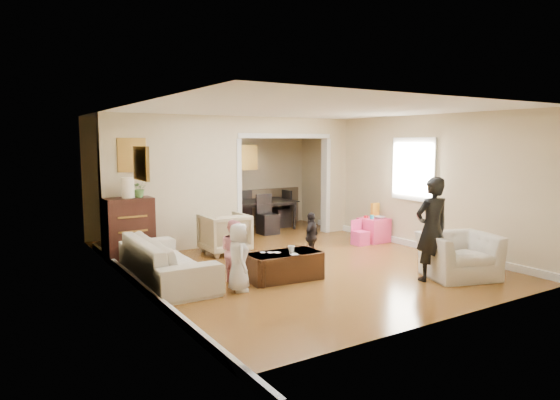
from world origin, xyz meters
TOP-DOWN VIEW (x-y plane):
  - floor at (0.00, 0.00)m, footprint 7.00×7.00m
  - partition_left at (-1.38, 1.80)m, footprint 2.75×0.18m
  - partition_right at (2.48, 1.80)m, footprint 0.55×0.18m
  - partition_header at (1.10, 1.80)m, footprint 2.22×0.18m
  - window_pane at (2.73, -0.40)m, footprint 0.03×0.95m
  - framed_art_partition at (-2.20, 1.70)m, footprint 0.45×0.03m
  - framed_art_sofa_wall at (-2.71, -0.60)m, footprint 0.03×0.55m
  - framed_art_alcove at (1.10, 3.44)m, footprint 0.45×0.03m
  - sofa at (-2.25, -0.20)m, footprint 0.93×2.29m
  - armchair_back at (-0.69, 1.06)m, footprint 0.81×0.83m
  - armchair_front at (1.65, -2.37)m, footprint 1.28×1.20m
  - dresser at (-2.36, 1.42)m, footprint 0.81×0.46m
  - table_lamp at (-2.36, 1.42)m, footprint 0.22×0.22m
  - potted_plant at (-2.16, 1.42)m, footprint 0.29×0.25m
  - coffee_table at (-0.70, -1.04)m, footprint 1.16×0.68m
  - coffee_cup at (-0.60, -1.09)m, footprint 0.12×0.12m
  - play_table at (2.42, 0.36)m, footprint 0.54×0.54m
  - cereal_box at (2.54, 0.46)m, footprint 0.20×0.08m
  - cyan_cup at (2.32, 0.31)m, footprint 0.08×0.08m
  - toy_block at (2.30, 0.48)m, footprint 0.10×0.09m
  - play_bowl at (2.47, 0.24)m, footprint 0.23×0.23m
  - dining_table at (0.97, 2.92)m, footprint 1.99×1.18m
  - adult_person at (1.15, -2.26)m, footprint 0.63×0.46m
  - child_kneel_a at (-1.55, -1.19)m, footprint 0.43×0.54m
  - child_kneel_b at (-1.40, -0.74)m, footprint 0.45×0.53m
  - child_toddler at (0.35, -0.29)m, footprint 0.54×0.45m
  - craft_papers at (-0.77, -1.04)m, footprint 0.46×0.48m

SIDE VIEW (x-z plane):
  - floor at x=0.00m, z-range 0.00..0.00m
  - coffee_table at x=-0.70m, z-range 0.00..0.42m
  - play_table at x=2.42m, z-range 0.00..0.50m
  - sofa at x=-2.25m, z-range 0.00..0.66m
  - armchair_front at x=1.65m, z-range 0.00..0.68m
  - dining_table at x=0.97m, z-range 0.00..0.68m
  - armchair_back at x=-0.69m, z-range 0.00..0.75m
  - craft_papers at x=-0.77m, z-range 0.42..0.42m
  - child_toddler at x=0.35m, z-range 0.00..0.86m
  - coffee_cup at x=-0.60m, z-range 0.42..0.52m
  - child_kneel_b at x=-1.40m, z-range 0.00..0.94m
  - child_kneel_a at x=-1.55m, z-range 0.00..0.96m
  - toy_block at x=2.30m, z-range 0.50..0.55m
  - play_bowl at x=2.47m, z-range 0.50..0.55m
  - cyan_cup at x=2.32m, z-range 0.50..0.58m
  - dresser at x=-2.36m, z-range 0.00..1.11m
  - cereal_box at x=2.54m, z-range 0.50..0.80m
  - adult_person at x=1.15m, z-range 0.00..1.58m
  - potted_plant at x=-2.16m, z-range 1.11..1.43m
  - table_lamp at x=-2.36m, z-range 1.11..1.47m
  - partition_left at x=-1.38m, z-range 0.00..2.60m
  - partition_right at x=2.48m, z-range 0.00..2.60m
  - window_pane at x=2.73m, z-range 1.00..2.10m
  - framed_art_alcove at x=1.10m, z-range 1.42..1.98m
  - framed_art_sofa_wall at x=-2.71m, z-range 1.60..2.00m
  - framed_art_partition at x=-2.20m, z-range 1.58..2.12m
  - partition_header at x=1.10m, z-range 2.25..2.60m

